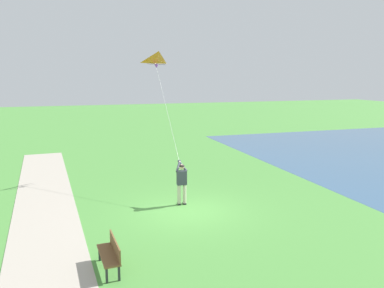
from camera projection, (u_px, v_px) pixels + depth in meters
name	position (u px, v px, depth m)	size (l,w,h in m)	color
ground_plane	(187.00, 211.00, 15.44)	(120.00, 120.00, 0.00)	#4C8E3D
walkway_path	(47.00, 249.00, 11.99)	(2.40, 32.00, 0.02)	#ADA393
person_kite_flyer	(182.00, 180.00, 16.04)	(0.52, 0.62, 1.83)	#232328
flying_kite	(159.00, 60.00, 20.11)	(1.39, 5.37, 4.82)	orange
park_bench_near_walkway	(111.00, 252.00, 10.66)	(0.53, 1.52, 0.88)	brown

